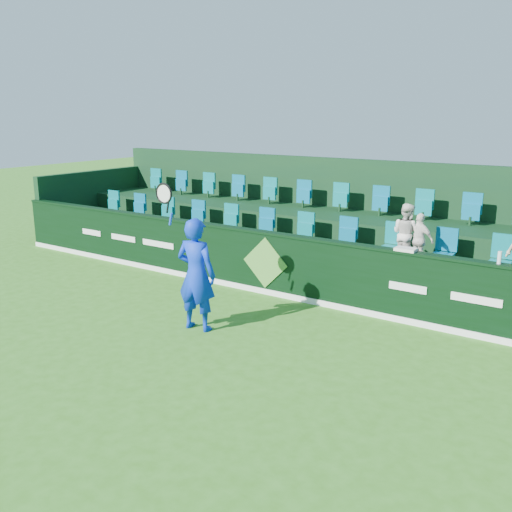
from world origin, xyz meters
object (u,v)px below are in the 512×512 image
Objects in this scene: tennis_player at (196,274)px; spectator_middle at (419,240)px; spectator_left at (406,234)px; drinks_bottle at (500,258)px; towel at (406,249)px.

spectator_middle is (2.77, 3.57, 0.30)m from tennis_player.
spectator_left is 5.80× the size of drinks_bottle.
tennis_player reaches higher than spectator_middle.
towel is (2.90, 2.45, 0.35)m from tennis_player.
drinks_bottle is (4.50, 2.45, 0.43)m from tennis_player.
tennis_player is 4.53m from spectator_middle.
drinks_bottle is at bearing 0.00° from towel.
tennis_player is at bearing 74.02° from spectator_left.
tennis_player is 5.14m from drinks_bottle.
spectator_middle reaches higher than towel.
tennis_player reaches higher than spectator_left.
spectator_left is (2.49, 3.57, 0.39)m from tennis_player.
towel is at bearing 129.10° from spectator_left.
spectator_left is 3.31× the size of towel.
spectator_left is at bearing 110.23° from towel.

